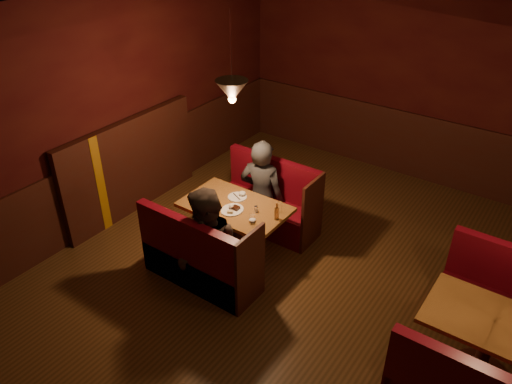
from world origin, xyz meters
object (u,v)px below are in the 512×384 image
Objects in this scene: diner_a at (262,173)px; diner_b at (206,230)px; main_bench_far at (270,206)px; main_bench_near at (199,263)px; main_table at (236,217)px; second_bench_far at (505,306)px; second_table at (490,335)px.

diner_a is 1.33m from diner_b.
main_bench_near is (0.00, -1.40, 0.00)m from main_bench_far.
main_table is 0.73m from main_bench_far.
diner_b is at bearing 85.09° from diner_a.
main_table is 0.97× the size of second_bench_far.
diner_a is at bearing -131.66° from main_bench_far.
main_bench_near reaches higher than main_table.
diner_b reaches higher than main_bench_far.
diner_b is (-2.74, -0.55, 0.31)m from second_table.
second_table is 0.73× the size of diner_b.
main_bench_far is at bearing 90.00° from main_bench_near.
diner_b is at bearing -155.91° from second_bench_far.
diner_b reaches higher than second_table.
second_bench_far reaches higher than second_table.
main_table is at bearing 177.13° from second_table.
main_table reaches higher than second_table.
diner_a reaches higher than second_bench_far.
diner_b is (0.14, 0.01, 0.50)m from main_bench_near.
second_table is 0.73× the size of diner_a.
main_bench_far is 1.18× the size of second_table.
main_table is at bearing 91.10° from main_bench_near.
main_table is 2.89m from second_table.
main_bench_near is at bearing -160.07° from diner_b.
main_bench_near is 0.52m from diner_b.
main_table is at bearing -169.49° from second_bench_far.
diner_a is at bearing 178.58° from second_bench_far.
second_table is (2.88, -0.84, 0.19)m from main_bench_far.
main_bench_far is 1.40m from main_bench_near.
main_bench_near is (0.01, -0.70, -0.21)m from main_table.
main_table is 0.78× the size of diner_b.
main_bench_far is at bearing 163.64° from second_table.
second_bench_far is at bearing 23.16° from main_bench_near.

